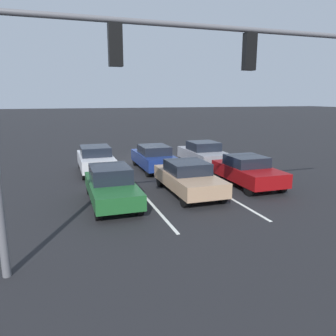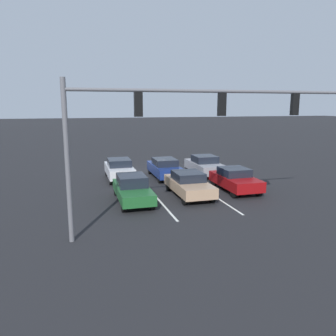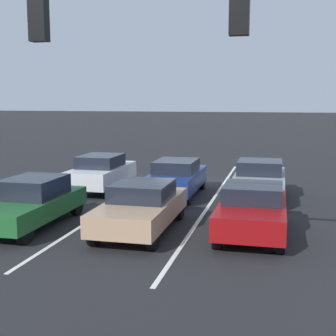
{
  "view_description": "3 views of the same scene",
  "coord_description": "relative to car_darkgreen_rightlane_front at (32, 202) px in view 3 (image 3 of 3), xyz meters",
  "views": [
    {
      "loc": [
        5.02,
        21.01,
        4.18
      ],
      "look_at": [
        0.65,
        7.81,
        1.2
      ],
      "focal_mm": 35.0,
      "sensor_mm": 36.0,
      "label": 1
    },
    {
      "loc": [
        6.05,
        25.92,
        5.35
      ],
      "look_at": [
        0.87,
        7.35,
        1.65
      ],
      "focal_mm": 35.0,
      "sensor_mm": 36.0,
      "label": 2
    },
    {
      "loc": [
        -4.16,
        20.89,
        3.89
      ],
      "look_at": [
        -1.29,
        8.95,
        2.07
      ],
      "focal_mm": 50.0,
      "sensor_mm": 36.0,
      "label": 3
    }
  ],
  "objects": [
    {
      "name": "car_tan_midlane_front",
      "position": [
        -3.43,
        -0.26,
        -0.0
      ],
      "size": [
        1.87,
        4.46,
        1.44
      ],
      "color": "tan",
      "rests_on": "ground_plane"
    },
    {
      "name": "car_gray_leftlane_second",
      "position": [
        -6.63,
        -5.68,
        0.01
      ],
      "size": [
        1.91,
        4.28,
        1.51
      ],
      "color": "gray",
      "rests_on": "ground_plane"
    },
    {
      "name": "car_silver_rightlane_second",
      "position": [
        0.01,
        -5.78,
        0.05
      ],
      "size": [
        1.79,
        4.19,
        1.54
      ],
      "color": "silver",
      "rests_on": "ground_plane"
    },
    {
      "name": "lane_stripe_left_divider",
      "position": [
        -4.89,
        -5.2,
        -0.74
      ],
      "size": [
        0.12,
        18.03,
        0.01
      ],
      "primitive_type": "cube",
      "color": "silver",
      "rests_on": "ground_plane"
    },
    {
      "name": "car_darkgreen_rightlane_front",
      "position": [
        0.0,
        0.0,
        0.0
      ],
      "size": [
        1.75,
        4.45,
        1.49
      ],
      "color": "#1E5928",
      "rests_on": "ground_plane"
    },
    {
      "name": "ground_plane",
      "position": [
        -3.19,
        -8.22,
        -0.75
      ],
      "size": [
        240.0,
        240.0,
        0.0
      ],
      "primitive_type": "plane",
      "color": "black"
    },
    {
      "name": "lane_stripe_center_divider",
      "position": [
        -1.49,
        -5.2,
        -0.74
      ],
      "size": [
        0.12,
        18.03,
        0.01
      ],
      "primitive_type": "cube",
      "color": "silver",
      "rests_on": "ground_plane"
    },
    {
      "name": "car_maroon_leftlane_front",
      "position": [
        -6.65,
        -0.61,
        -0.0
      ],
      "size": [
        1.87,
        4.11,
        1.45
      ],
      "color": "maroon",
      "rests_on": "ground_plane"
    },
    {
      "name": "car_navy_midlane_second",
      "position": [
        -3.34,
        -5.49,
        0.01
      ],
      "size": [
        1.79,
        4.33,
        1.46
      ],
      "color": "navy",
      "rests_on": "ground_plane"
    }
  ]
}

